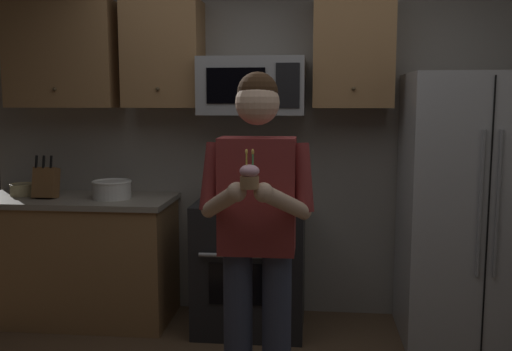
# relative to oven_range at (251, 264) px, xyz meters

# --- Properties ---
(wall_back) EXTENTS (4.40, 0.10, 2.60)m
(wall_back) POSITION_rel_oven_range_xyz_m (0.15, 0.39, 0.84)
(wall_back) COLOR gray
(wall_back) RESTS_ON ground
(oven_range) EXTENTS (0.76, 0.70, 0.93)m
(oven_range) POSITION_rel_oven_range_xyz_m (0.00, 0.00, 0.00)
(oven_range) COLOR black
(oven_range) RESTS_ON ground
(microwave) EXTENTS (0.74, 0.41, 0.40)m
(microwave) POSITION_rel_oven_range_xyz_m (0.00, 0.12, 1.26)
(microwave) COLOR #9EA0A5
(refrigerator) EXTENTS (0.90, 0.75, 1.80)m
(refrigerator) POSITION_rel_oven_range_xyz_m (1.50, -0.04, 0.44)
(refrigerator) COLOR #B7BABF
(refrigerator) RESTS_ON ground
(cabinet_row_upper) EXTENTS (2.78, 0.36, 0.76)m
(cabinet_row_upper) POSITION_rel_oven_range_xyz_m (-0.57, 0.17, 1.49)
(cabinet_row_upper) COLOR #9E7247
(counter_left) EXTENTS (1.44, 0.66, 0.92)m
(counter_left) POSITION_rel_oven_range_xyz_m (-1.30, 0.02, 0.00)
(counter_left) COLOR #9E7247
(counter_left) RESTS_ON ground
(knife_block) EXTENTS (0.16, 0.15, 0.32)m
(knife_block) POSITION_rel_oven_range_xyz_m (-1.49, -0.03, 0.57)
(knife_block) COLOR brown
(knife_block) RESTS_ON counter_left
(bowl_large_white) EXTENTS (0.28, 0.28, 0.13)m
(bowl_large_white) POSITION_rel_oven_range_xyz_m (-1.00, -0.01, 0.53)
(bowl_large_white) COLOR white
(bowl_large_white) RESTS_ON counter_left
(bowl_small_colored) EXTENTS (0.19, 0.19, 0.09)m
(bowl_small_colored) POSITION_rel_oven_range_xyz_m (-1.71, 0.06, 0.50)
(bowl_small_colored) COLOR beige
(bowl_small_colored) RESTS_ON counter_left
(person) EXTENTS (0.60, 0.48, 1.76)m
(person) POSITION_rel_oven_range_xyz_m (0.16, -1.14, 0.53)
(person) COLOR #383F59
(person) RESTS_ON ground
(cupcake) EXTENTS (0.09, 0.09, 0.17)m
(cupcake) POSITION_rel_oven_range_xyz_m (0.16, -1.47, 0.83)
(cupcake) COLOR #A87F56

